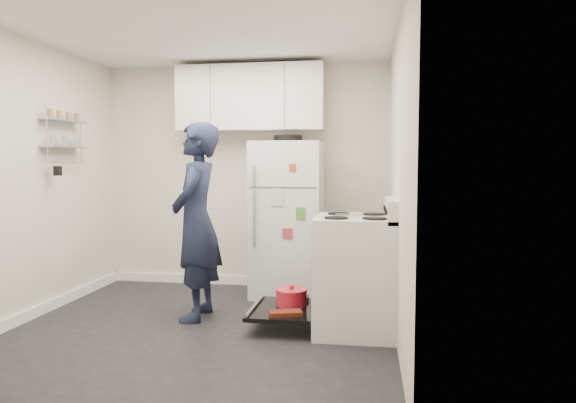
% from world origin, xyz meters
% --- Properties ---
extents(room, '(3.21, 3.21, 2.51)m').
position_xyz_m(room, '(-0.03, 0.03, 1.21)').
color(room, black).
rests_on(room, ground).
extents(electric_range, '(0.66, 0.76, 1.10)m').
position_xyz_m(electric_range, '(1.26, 0.15, 0.47)').
color(electric_range, silver).
rests_on(electric_range, ground).
extents(open_oven_door, '(0.55, 0.70, 0.22)m').
position_xyz_m(open_oven_door, '(0.70, 0.18, 0.18)').
color(open_oven_door, black).
rests_on(open_oven_door, ground).
extents(refrigerator, '(0.72, 0.74, 1.68)m').
position_xyz_m(refrigerator, '(0.54, 1.25, 0.81)').
color(refrigerator, white).
rests_on(refrigerator, ground).
extents(upper_cabinets, '(1.60, 0.33, 0.70)m').
position_xyz_m(upper_cabinets, '(0.10, 1.43, 2.10)').
color(upper_cabinets, silver).
rests_on(upper_cabinets, room).
extents(wall_shelf_rack, '(0.14, 0.60, 0.61)m').
position_xyz_m(wall_shelf_rack, '(-1.52, 0.49, 1.68)').
color(wall_shelf_rack, '#B2B2B7').
rests_on(wall_shelf_rack, room).
extents(person, '(0.45, 0.66, 1.75)m').
position_xyz_m(person, '(-0.13, 0.28, 0.88)').
color(person, '#181E35').
rests_on(person, ground).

